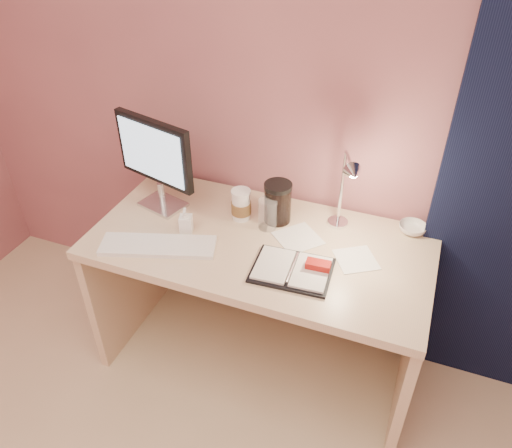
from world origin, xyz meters
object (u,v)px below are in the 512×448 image
(coffee_cup, at_px, (241,205))
(bowl, at_px, (412,228))
(monitor, at_px, (157,156))
(desk_lamp, at_px, (329,186))
(keyboard, at_px, (158,246))
(dark_jar, at_px, (278,204))
(lotion_bottle, at_px, (186,220))
(desk, at_px, (266,271))
(planner, at_px, (294,269))
(clear_cup, at_px, (268,214))

(coffee_cup, height_order, bowl, coffee_cup)
(monitor, xyz_separation_m, desk_lamp, (0.73, 0.06, -0.02))
(keyboard, bearing_deg, dark_jar, 24.32)
(monitor, distance_m, lotion_bottle, 0.30)
(desk, height_order, dark_jar, dark_jar)
(bowl, xyz_separation_m, dark_jar, (-0.56, -0.12, 0.06))
(coffee_cup, bearing_deg, monitor, -173.41)
(coffee_cup, relative_size, lotion_bottle, 1.22)
(keyboard, bearing_deg, bowl, 8.58)
(planner, xyz_separation_m, clear_cup, (-0.19, 0.23, 0.06))
(desk, distance_m, clear_cup, 0.30)
(planner, xyz_separation_m, desk_lamp, (0.04, 0.27, 0.22))
(clear_cup, distance_m, lotion_bottle, 0.34)
(desk, relative_size, dark_jar, 8.58)
(planner, xyz_separation_m, dark_jar, (-0.17, 0.29, 0.07))
(desk_lamp, bearing_deg, clear_cup, 167.38)
(clear_cup, distance_m, desk_lamp, 0.29)
(desk, relative_size, clear_cup, 10.17)
(bowl, bearing_deg, keyboard, -153.20)
(keyboard, xyz_separation_m, planner, (0.56, 0.06, 0.00))
(bowl, bearing_deg, planner, -132.89)
(keyboard, xyz_separation_m, dark_jar, (0.39, 0.35, 0.07))
(bowl, height_order, lotion_bottle, lotion_bottle)
(desk, xyz_separation_m, keyboard, (-0.37, -0.26, 0.24))
(desk, xyz_separation_m, coffee_cup, (-0.13, 0.05, 0.29))
(coffee_cup, xyz_separation_m, dark_jar, (0.15, 0.04, 0.02))
(dark_jar, height_order, desk_lamp, desk_lamp)
(desk, bearing_deg, lotion_bottle, -157.89)
(desk, relative_size, monitor, 3.30)
(keyboard, distance_m, clear_cup, 0.47)
(clear_cup, height_order, bowl, clear_cup)
(desk, distance_m, desk_lamp, 0.52)
(keyboard, distance_m, dark_jar, 0.53)
(planner, relative_size, clear_cup, 2.28)
(desk, height_order, monitor, monitor)
(planner, bearing_deg, monitor, 159.08)
(dark_jar, bearing_deg, lotion_bottle, -146.62)
(lotion_bottle, xyz_separation_m, dark_jar, (0.33, 0.22, 0.02))
(desk, bearing_deg, keyboard, -144.36)
(clear_cup, xyz_separation_m, bowl, (0.58, 0.19, -0.05))
(dark_jar, bearing_deg, coffee_cup, -164.88)
(lotion_bottle, bearing_deg, monitor, 144.89)
(bowl, xyz_separation_m, desk_lamp, (-0.34, -0.14, 0.22))
(planner, distance_m, clear_cup, 0.31)
(desk, distance_m, keyboard, 0.51)
(clear_cup, bearing_deg, monitor, -177.80)
(planner, xyz_separation_m, coffee_cup, (-0.32, 0.25, 0.05))
(bowl, relative_size, desk_lamp, 0.31)
(planner, height_order, bowl, planner)
(monitor, height_order, coffee_cup, monitor)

